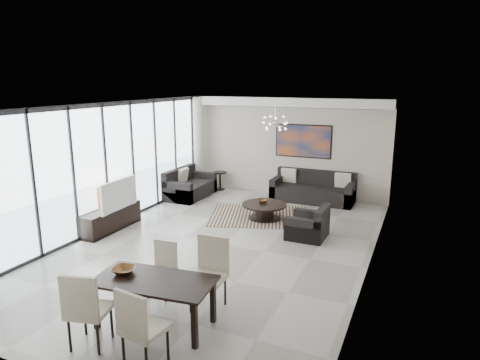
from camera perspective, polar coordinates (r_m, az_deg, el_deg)
The scene contains 20 objects.
room_shell at distance 8.53m, azimuth 0.17°, elevation 0.01°, with size 6.00×9.00×2.90m.
window_wall at distance 10.27m, azimuth -17.09°, elevation 1.80°, with size 0.37×8.95×2.90m.
soffit at distance 12.52m, azimuth 6.14°, elevation 10.29°, with size 5.98×0.40×0.26m, color white.
painting at distance 12.65m, azimuth 8.41°, elevation 5.15°, with size 1.68×0.04×0.98m, color #C1561A.
chandelier at distance 10.75m, azimuth 4.71°, elevation 7.59°, with size 0.66×0.66×0.71m.
rug at distance 10.97m, azimuth 2.62°, elevation -4.80°, with size 2.47×1.90×0.01m, color black.
coffee_table at distance 10.71m, azimuth 3.26°, elevation -4.05°, with size 1.11×1.11×0.39m.
bowl_coffee at distance 10.75m, azimuth 3.02°, elevation -2.84°, with size 0.24×0.24×0.07m, color brown.
sofa_main at distance 12.43m, azimuth 9.71°, elevation -1.46°, with size 2.32×0.95×0.84m.
loveseat at distance 12.78m, azimuth -6.83°, elevation -0.96°, with size 0.94×1.66×0.83m.
armchair at distance 9.58m, azimuth 9.17°, elevation -6.17°, with size 0.82×0.87×0.72m.
side_table at distance 13.47m, azimuth -2.67°, elevation 0.32°, with size 0.42×0.42×0.58m.
tv_console at distance 10.37m, azimuth -16.91°, elevation -4.97°, with size 0.47×1.68×0.52m, color black.
television at distance 10.10m, azimuth -16.43°, elevation -1.83°, with size 1.19×0.16×0.69m, color gray.
dining_table at distance 6.24m, azimuth -11.36°, elevation -13.62°, with size 1.75×1.00×0.70m.
dining_chair_sw at distance 5.96m, azimuth -20.00°, elevation -15.49°, with size 0.60×0.60×1.07m.
dining_chair_se at distance 5.45m, azimuth -13.41°, elevation -18.14°, with size 0.54×0.54×1.04m.
dining_chair_nw at distance 7.12m, azimuth -10.20°, elevation -11.02°, with size 0.43×0.43×0.88m.
dining_chair_ne at distance 6.62m, azimuth -3.95°, elevation -11.52°, with size 0.53×0.53×1.10m.
bowl_dining at distance 6.49m, azimuth -15.25°, elevation -11.52°, with size 0.33×0.33×0.08m, color brown.
Camera 1 is at (3.75, -7.62, 3.41)m, focal length 32.00 mm.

